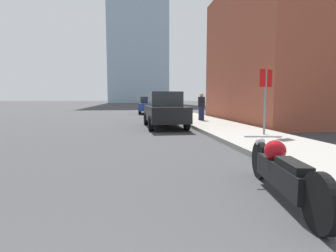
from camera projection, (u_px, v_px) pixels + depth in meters
sidewalk at (159, 107)px, 40.22m from camera, size 2.67×240.00×0.15m
brick_storefront at (298, 54)px, 15.66m from camera, size 8.50×9.86×8.16m
motorcycle at (281, 171)px, 3.64m from camera, size 0.70×2.52×0.77m
parked_car_black at (164, 110)px, 12.75m from camera, size 1.88×4.58×1.71m
parked_car_blue at (149, 105)px, 24.67m from camera, size 1.99×4.37×1.58m
stop_sign at (266, 90)px, 9.00m from camera, size 0.57×0.26×2.24m
pedestrian at (201, 106)px, 15.23m from camera, size 0.36×0.22×1.58m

